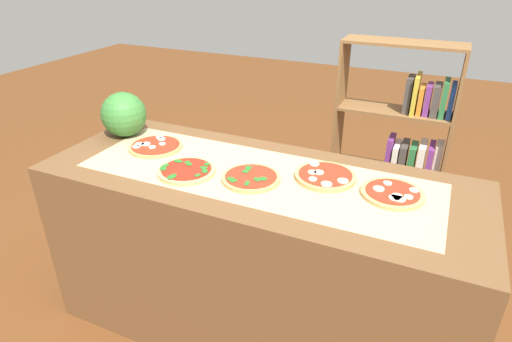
{
  "coord_description": "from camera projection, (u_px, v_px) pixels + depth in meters",
  "views": [
    {
      "loc": [
        0.71,
        -1.58,
        1.83
      ],
      "look_at": [
        0.0,
        0.0,
        0.94
      ],
      "focal_mm": 30.29,
      "sensor_mm": 36.0,
      "label": 1
    }
  ],
  "objects": [
    {
      "name": "pizza_spinach_1",
      "position": [
        187.0,
        171.0,
        1.96
      ],
      "size": [
        0.26,
        0.26,
        0.03
      ],
      "color": "#DBB26B",
      "rests_on": "parchment_paper"
    },
    {
      "name": "pizza_mozzarella_0",
      "position": [
        155.0,
        146.0,
        2.21
      ],
      "size": [
        0.27,
        0.27,
        0.02
      ],
      "color": "tan",
      "rests_on": "parchment_paper"
    },
    {
      "name": "parchment_paper",
      "position": [
        256.0,
        175.0,
        1.95
      ],
      "size": [
        1.63,
        0.53,
        0.0
      ],
      "primitive_type": "cube",
      "color": "tan",
      "rests_on": "counter"
    },
    {
      "name": "bookshelf",
      "position": [
        404.0,
        150.0,
        2.92
      ],
      "size": [
        0.74,
        0.25,
        1.33
      ],
      "color": "brown",
      "rests_on": "ground_plane"
    },
    {
      "name": "watermelon",
      "position": [
        124.0,
        114.0,
        2.32
      ],
      "size": [
        0.24,
        0.24,
        0.24
      ],
      "primitive_type": "sphere",
      "color": "#387A33",
      "rests_on": "counter"
    },
    {
      "name": "pizza_mozzarella_3",
      "position": [
        325.0,
        176.0,
        1.92
      ],
      "size": [
        0.27,
        0.27,
        0.03
      ],
      "color": "tan",
      "rests_on": "parchment_paper"
    },
    {
      "name": "ground_plane",
      "position": [
        256.0,
        322.0,
        2.37
      ],
      "size": [
        12.0,
        12.0,
        0.0
      ],
      "primitive_type": "plane",
      "color": "brown"
    },
    {
      "name": "counter",
      "position": [
        256.0,
        256.0,
        2.16
      ],
      "size": [
        2.01,
        0.76,
        0.92
      ],
      "primitive_type": "cube",
      "color": "brown",
      "rests_on": "ground_plane"
    },
    {
      "name": "pizza_mozzarella_4",
      "position": [
        392.0,
        193.0,
        1.79
      ],
      "size": [
        0.26,
        0.26,
        0.02
      ],
      "color": "tan",
      "rests_on": "parchment_paper"
    },
    {
      "name": "pizza_spinach_2",
      "position": [
        251.0,
        178.0,
        1.91
      ],
      "size": [
        0.26,
        0.26,
        0.02
      ],
      "color": "tan",
      "rests_on": "parchment_paper"
    }
  ]
}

